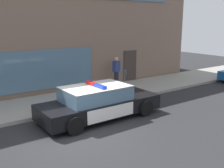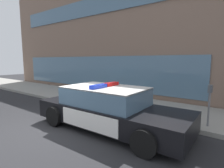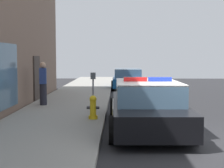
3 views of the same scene
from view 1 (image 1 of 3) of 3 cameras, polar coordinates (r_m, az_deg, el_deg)
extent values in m
plane|color=#262628|center=(9.73, -7.80, -10.89)|extent=(48.00, 48.00, 0.00)
cube|color=gray|center=(13.08, -15.79, -4.55)|extent=(48.00, 3.17, 0.15)
cube|color=#382D28|center=(17.56, 3.81, 3.67)|extent=(1.00, 0.08, 2.10)
cube|color=black|center=(11.24, -2.56, -4.70)|extent=(5.16, 1.96, 0.60)
cube|color=silver|center=(12.13, 3.92, -2.55)|extent=(1.77, 1.88, 0.05)
cube|color=silver|center=(10.36, -10.91, -5.55)|extent=(1.46, 1.88, 0.05)
cube|color=silver|center=(11.96, -5.51, -3.63)|extent=(2.16, 0.06, 0.51)
cube|color=silver|center=(10.43, -0.10, -6.12)|extent=(2.16, 0.06, 0.51)
cube|color=yellow|center=(11.98, -5.55, -3.61)|extent=(0.22, 0.01, 0.26)
cube|color=slate|center=(10.97, -3.48, -2.06)|extent=(2.69, 1.74, 0.60)
cube|color=silver|center=(10.89, -3.50, -0.58)|extent=(2.69, 1.74, 0.04)
cube|color=red|center=(11.16, -4.45, 0.15)|extent=(0.21, 0.65, 0.11)
cube|color=blue|center=(10.60, -2.51, -0.52)|extent=(0.21, 0.65, 0.11)
cylinder|color=black|center=(12.96, 1.39, -2.98)|extent=(0.68, 0.23, 0.68)
cylinder|color=black|center=(11.58, 7.11, -5.07)|extent=(0.68, 0.23, 0.68)
cylinder|color=black|center=(11.32, -12.44, -5.72)|extent=(0.68, 0.23, 0.68)
cylinder|color=black|center=(9.71, -7.85, -8.76)|extent=(0.68, 0.23, 0.68)
cylinder|color=gold|center=(12.95, -3.83, -3.66)|extent=(0.28, 0.28, 0.10)
cylinder|color=gold|center=(12.88, -3.85, -2.49)|extent=(0.19, 0.19, 0.45)
sphere|color=gold|center=(12.80, -3.87, -1.23)|extent=(0.22, 0.22, 0.22)
cylinder|color=#333338|center=(12.78, -3.88, -0.90)|extent=(0.06, 0.06, 0.05)
cylinder|color=#333338|center=(12.75, -3.51, -2.54)|extent=(0.09, 0.10, 0.09)
cylinder|color=#333338|center=(12.99, -4.19, -2.25)|extent=(0.09, 0.10, 0.09)
cylinder|color=#333338|center=(12.96, -3.28, -2.46)|extent=(0.10, 0.12, 0.12)
cylinder|color=black|center=(19.54, 22.53, 1.49)|extent=(0.64, 0.21, 0.64)
cylinder|color=#23232D|center=(16.22, 0.93, 1.19)|extent=(0.28, 0.28, 0.85)
cube|color=navy|center=(16.08, 0.94, 3.76)|extent=(0.43, 0.31, 0.62)
sphere|color=tan|center=(16.01, 0.94, 5.27)|extent=(0.24, 0.24, 0.24)
cylinder|color=slate|center=(14.01, 2.67, -0.23)|extent=(0.06, 0.06, 1.10)
cube|color=#474C51|center=(13.87, 2.69, 2.47)|extent=(0.12, 0.18, 0.24)
camera|label=2|loc=(10.39, 28.14, 2.25)|focal=28.35mm
camera|label=3|loc=(10.67, -54.49, -2.67)|focal=53.17mm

